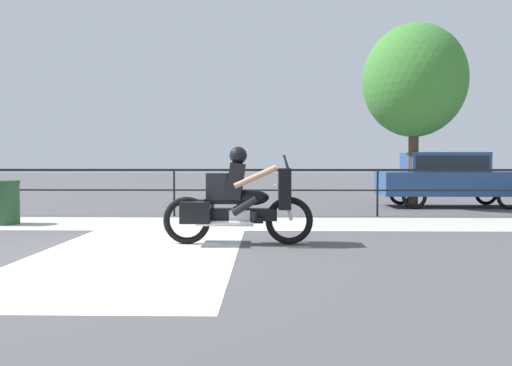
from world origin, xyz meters
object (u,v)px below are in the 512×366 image
parked_car (449,176)px  trash_bin (5,202)px  motorcycle (238,201)px  tree_behind_sign (414,81)px

parked_car → trash_bin: 12.12m
motorcycle → tree_behind_sign: bearing=56.1°
motorcycle → parked_car: bearing=51.7°
motorcycle → tree_behind_sign: 8.71m
motorcycle → parked_car: size_ratio=0.56×
motorcycle → parked_car: (6.03, 7.10, 0.24)m
trash_bin → tree_behind_sign: size_ratio=0.18×
tree_behind_sign → trash_bin: bearing=-157.5°
parked_car → trash_bin: size_ratio=4.58×
trash_bin → parked_car: bearing=22.3°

